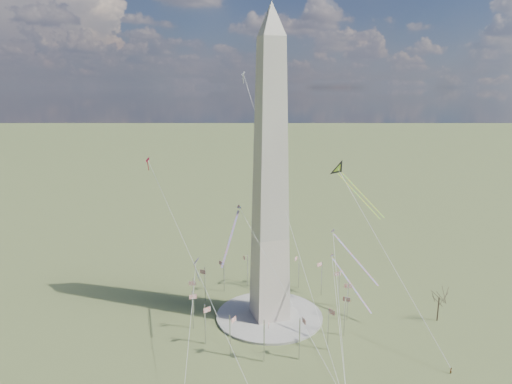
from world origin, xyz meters
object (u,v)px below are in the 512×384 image
object	(u,v)px
tree_near	(439,296)
person_east	(451,371)
kite_delta_black	(340,172)
washington_monument	(270,179)

from	to	relation	value
tree_near	person_east	size ratio (longest dim) A/B	7.14
tree_near	kite_delta_black	world-z (taller)	kite_delta_black
person_east	kite_delta_black	xyz separation A→B (m)	(-7.56, 53.36, 46.23)
washington_monument	tree_near	world-z (taller)	washington_monument
washington_monument	tree_near	distance (m)	68.32
tree_near	person_east	bearing A→B (deg)	-122.06
washington_monument	kite_delta_black	xyz separation A→B (m)	(29.29, 8.69, -0.84)
person_east	kite_delta_black	bearing A→B (deg)	-100.82
kite_delta_black	person_east	bearing A→B (deg)	73.90
washington_monument	person_east	world-z (taller)	washington_monument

